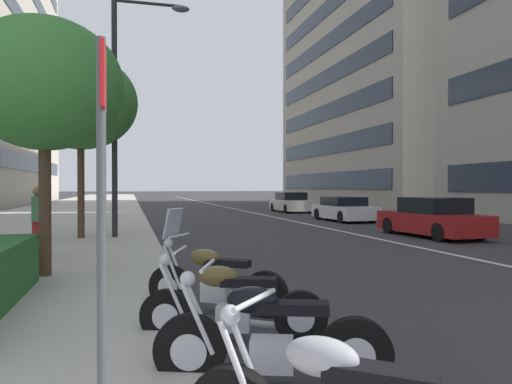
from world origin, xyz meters
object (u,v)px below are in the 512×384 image
at_px(motorcycle_nearest_camera, 269,341).
at_px(car_following_behind, 432,219).
at_px(parking_sign_by_curb, 102,202).
at_px(street_tree_near_plaza_corner, 81,102).
at_px(motorcycle_far_end_row, 231,307).
at_px(car_far_down_avenue, 344,210).
at_px(motorcycle_under_tarp, 213,282).
at_px(street_lamp_with_banners, 126,94).
at_px(car_mid_block_traffic, 291,203).
at_px(pedestrian_on_plaza, 38,222).
at_px(street_tree_mid_sidewalk, 44,85).

height_order(motorcycle_nearest_camera, car_following_behind, car_following_behind).
bearing_deg(motorcycle_nearest_camera, parking_sign_by_curb, 53.00).
bearing_deg(car_following_behind, parking_sign_by_curb, 135.71).
bearing_deg(street_tree_near_plaza_corner, motorcycle_far_end_row, -166.57).
distance_m(car_following_behind, parking_sign_by_curb, 16.07).
relative_size(car_far_down_avenue, parking_sign_by_curb, 1.72).
relative_size(motorcycle_far_end_row, motorcycle_under_tarp, 1.14).
relative_size(motorcycle_far_end_row, street_lamp_with_banners, 0.27).
relative_size(car_mid_block_traffic, pedestrian_on_plaza, 2.81).
distance_m(motorcycle_nearest_camera, motorcycle_under_tarp, 2.71).
height_order(car_far_down_avenue, street_lamp_with_banners, street_lamp_with_banners).
relative_size(street_lamp_with_banners, street_tree_near_plaza_corner, 1.33).
bearing_deg(parking_sign_by_curb, street_lamp_with_banners, -0.28).
distance_m(motorcycle_under_tarp, car_following_behind, 12.54).
relative_size(car_following_behind, street_tree_near_plaza_corner, 0.76).
relative_size(motorcycle_under_tarp, car_mid_block_traffic, 0.39).
relative_size(motorcycle_nearest_camera, street_tree_near_plaza_corner, 0.35).
distance_m(car_following_behind, street_lamp_with_banners, 11.48).
height_order(motorcycle_far_end_row, car_following_behind, car_following_behind).
bearing_deg(street_tree_near_plaza_corner, motorcycle_nearest_camera, -167.64).
distance_m(motorcycle_nearest_camera, pedestrian_on_plaza, 8.64).
bearing_deg(parking_sign_by_curb, pedestrian_on_plaza, 12.04).
bearing_deg(motorcycle_under_tarp, street_tree_near_plaza_corner, -41.63).
relative_size(motorcycle_under_tarp, car_following_behind, 0.41).
distance_m(motorcycle_under_tarp, car_far_down_avenue, 19.16).
relative_size(motorcycle_nearest_camera, pedestrian_on_plaza, 1.23).
bearing_deg(street_tree_mid_sidewalk, car_far_down_avenue, -42.08).
relative_size(motorcycle_far_end_row, parking_sign_by_curb, 0.81).
height_order(street_lamp_with_banners, street_tree_near_plaza_corner, street_lamp_with_banners).
xyz_separation_m(motorcycle_nearest_camera, street_tree_mid_sidewalk, (5.51, 2.71, 3.24)).
xyz_separation_m(motorcycle_far_end_row, car_mid_block_traffic, (27.11, -9.94, 0.24)).
relative_size(car_far_down_avenue, street_tree_mid_sidewalk, 0.93).
bearing_deg(motorcycle_far_end_row, street_tree_mid_sidewalk, -40.29).
xyz_separation_m(motorcycle_far_end_row, pedestrian_on_plaza, (6.67, 3.19, 0.58)).
xyz_separation_m(motorcycle_nearest_camera, car_far_down_avenue, (19.22, -9.67, 0.18)).
distance_m(car_far_down_avenue, parking_sign_by_curb, 22.99).
relative_size(car_far_down_avenue, street_tree_near_plaza_corner, 0.75).
height_order(street_tree_mid_sidewalk, street_tree_near_plaza_corner, street_tree_near_plaza_corner).
bearing_deg(car_following_behind, car_mid_block_traffic, -4.45).
bearing_deg(car_following_behind, motorcycle_nearest_camera, 137.31).
distance_m(motorcycle_nearest_camera, car_mid_block_traffic, 30.09).
distance_m(street_tree_near_plaza_corner, pedestrian_on_plaza, 5.66).
distance_m(car_following_behind, street_tree_mid_sidewalk, 13.57).
relative_size(parking_sign_by_curb, street_tree_near_plaza_corner, 0.44).
relative_size(car_mid_block_traffic, street_tree_near_plaza_corner, 0.79).
bearing_deg(parking_sign_by_curb, car_following_behind, -41.69).
distance_m(motorcycle_under_tarp, street_tree_near_plaza_corner, 10.83).
distance_m(motorcycle_under_tarp, car_mid_block_traffic, 27.57).
relative_size(car_following_behind, street_tree_mid_sidewalk, 0.95).
height_order(motorcycle_under_tarp, street_tree_mid_sidewalk, street_tree_mid_sidewalk).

